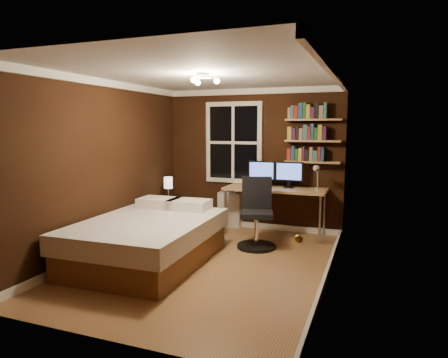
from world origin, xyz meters
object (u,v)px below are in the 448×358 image
(bedside_lamp, at_px, (168,189))
(bed, at_px, (148,239))
(monitor_left, at_px, (262,174))
(desk_lamp, at_px, (317,177))
(nightstand, at_px, (169,216))
(desk, at_px, (275,191))
(monitor_right, at_px, (289,175))
(radiator, at_px, (230,210))
(office_chair, at_px, (257,220))

(bedside_lamp, bearing_deg, bed, -70.72)
(monitor_left, bearing_deg, desk_lamp, -9.36)
(bed, xyz_separation_m, nightstand, (-0.56, 1.59, -0.05))
(nightstand, distance_m, desk, 1.94)
(monitor_right, xyz_separation_m, desk_lamp, (0.48, -0.16, -0.00))
(nightstand, distance_m, desk_lamp, 2.66)
(bed, height_order, radiator, bed)
(office_chair, bearing_deg, monitor_left, 84.78)
(monitor_right, height_order, office_chair, monitor_right)
(bedside_lamp, bearing_deg, monitor_left, 16.25)
(radiator, height_order, office_chair, office_chair)
(bed, relative_size, monitor_left, 4.72)
(nightstand, bearing_deg, bed, -56.85)
(bedside_lamp, distance_m, monitor_left, 1.66)
(radiator, relative_size, monitor_left, 1.37)
(desk_lamp, bearing_deg, monitor_right, 161.85)
(desk, relative_size, office_chair, 1.60)
(bed, height_order, desk, desk)
(nightstand, xyz_separation_m, monitor_left, (1.57, 0.46, 0.77))
(monitor_left, relative_size, desk_lamp, 1.06)
(bedside_lamp, relative_size, radiator, 0.68)
(nightstand, bearing_deg, monitor_right, 26.48)
(bed, distance_m, bedside_lamp, 1.74)
(nightstand, xyz_separation_m, desk, (1.84, 0.37, 0.49))
(office_chair, bearing_deg, bed, -151.30)
(bedside_lamp, distance_m, monitor_right, 2.12)
(bed, bearing_deg, monitor_right, 52.48)
(radiator, xyz_separation_m, desk, (0.90, -0.23, 0.43))
(monitor_left, xyz_separation_m, monitor_right, (0.48, 0.00, 0.00))
(desk_lamp, height_order, office_chair, desk_lamp)
(bed, bearing_deg, monitor_left, 62.19)
(bed, distance_m, nightstand, 1.69)
(nightstand, bearing_deg, bedside_lamp, 0.00)
(desk, bearing_deg, desk_lamp, -5.97)
(nightstand, distance_m, radiator, 1.11)
(nightstand, xyz_separation_m, office_chair, (1.74, -0.41, 0.15))
(nightstand, distance_m, monitor_left, 1.81)
(bed, bearing_deg, radiator, 78.69)
(bed, distance_m, desk, 2.39)
(desk, bearing_deg, bed, -123.05)
(monitor_right, xyz_separation_m, office_chair, (-0.31, -0.87, -0.62))
(radiator, height_order, monitor_left, monitor_left)
(bed, distance_m, monitor_right, 2.64)
(radiator, relative_size, desk_lamp, 1.45)
(bed, height_order, desk_lamp, desk_lamp)
(desk, height_order, monitor_right, monitor_right)
(bed, height_order, monitor_right, monitor_right)
(radiator, height_order, monitor_right, monitor_right)
(monitor_right, distance_m, office_chair, 1.11)
(bed, distance_m, monitor_left, 2.40)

